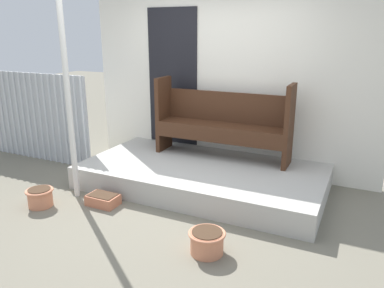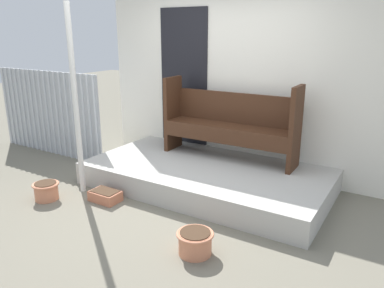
{
  "view_description": "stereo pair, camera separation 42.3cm",
  "coord_description": "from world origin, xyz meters",
  "px_view_note": "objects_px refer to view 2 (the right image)",
  "views": [
    {
      "loc": [
        2.0,
        -3.38,
        1.96
      ],
      "look_at": [
        0.25,
        0.28,
        0.74
      ],
      "focal_mm": 35.0,
      "sensor_mm": 36.0,
      "label": 1
    },
    {
      "loc": [
        2.37,
        -3.18,
        1.96
      ],
      "look_at": [
        0.25,
        0.28,
        0.74
      ],
      "focal_mm": 35.0,
      "sensor_mm": 36.0,
      "label": 2
    }
  ],
  "objects_px": {
    "support_post": "(75,103)",
    "flower_pot_left": "(46,190)",
    "bench": "(230,120)",
    "planter_box_rect": "(105,196)",
    "flower_pot_middle": "(195,242)"
  },
  "relations": [
    {
      "from": "flower_pot_left",
      "to": "flower_pot_middle",
      "type": "relative_size",
      "value": 0.91
    },
    {
      "from": "support_post",
      "to": "planter_box_rect",
      "type": "relative_size",
      "value": 6.33
    },
    {
      "from": "flower_pot_left",
      "to": "planter_box_rect",
      "type": "relative_size",
      "value": 0.87
    },
    {
      "from": "bench",
      "to": "planter_box_rect",
      "type": "xyz_separation_m",
      "value": [
        -0.92,
        -1.48,
        -0.76
      ]
    },
    {
      "from": "support_post",
      "to": "flower_pot_left",
      "type": "xyz_separation_m",
      "value": [
        -0.18,
        -0.42,
        -1.03
      ]
    },
    {
      "from": "support_post",
      "to": "planter_box_rect",
      "type": "height_order",
      "value": "support_post"
    },
    {
      "from": "support_post",
      "to": "flower_pot_middle",
      "type": "bearing_deg",
      "value": -13.47
    },
    {
      "from": "flower_pot_middle",
      "to": "support_post",
      "type": "bearing_deg",
      "value": 166.53
    },
    {
      "from": "support_post",
      "to": "flower_pot_middle",
      "type": "relative_size",
      "value": 6.6
    },
    {
      "from": "bench",
      "to": "flower_pot_middle",
      "type": "bearing_deg",
      "value": -73.33
    },
    {
      "from": "bench",
      "to": "flower_pot_middle",
      "type": "height_order",
      "value": "bench"
    },
    {
      "from": "flower_pot_left",
      "to": "planter_box_rect",
      "type": "bearing_deg",
      "value": 28.05
    },
    {
      "from": "support_post",
      "to": "flower_pot_middle",
      "type": "distance_m",
      "value": 2.27
    },
    {
      "from": "bench",
      "to": "planter_box_rect",
      "type": "bearing_deg",
      "value": -122.56
    },
    {
      "from": "flower_pot_left",
      "to": "flower_pot_middle",
      "type": "distance_m",
      "value": 2.14
    }
  ]
}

